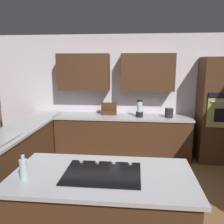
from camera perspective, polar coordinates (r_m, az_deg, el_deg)
ground_plane at (r=3.71m, az=2.48°, el=-20.68°), size 14.00×14.00×0.00m
wall_back at (r=5.21m, az=3.13°, el=5.56°), size 6.00×0.44×2.60m
lower_cabinets_back at (r=5.11m, az=2.54°, el=-6.12°), size 2.80×0.60×0.86m
countertop_back at (r=4.99m, az=2.58°, el=-1.19°), size 2.84×0.64×0.04m
lower_cabinets_side at (r=4.47m, az=-21.37°, el=-9.58°), size 0.60×2.90×0.86m
countertop_side at (r=4.33m, az=-21.80°, el=-4.01°), size 0.64×2.94×0.04m
island_base at (r=2.69m, az=-2.25°, el=-23.73°), size 1.75×0.88×0.86m
island_top at (r=2.45m, az=-2.33°, el=-15.12°), size 1.83×0.96×0.04m
wall_oven at (r=5.22m, az=24.50°, el=0.31°), size 0.80×0.66×2.11m
cooktop at (r=2.45m, az=-2.32°, el=-14.48°), size 0.76×0.56×0.03m
blender at (r=4.90m, az=6.66°, el=0.56°), size 0.15×0.15×0.35m
spice_rack at (r=5.06m, az=-0.75°, el=0.75°), size 0.32×0.11×0.26m
kettle at (r=4.96m, az=13.59°, el=-0.21°), size 0.17×0.17×0.19m
oil_bottle at (r=2.44m, az=-20.57°, el=-12.67°), size 0.08×0.08×0.28m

